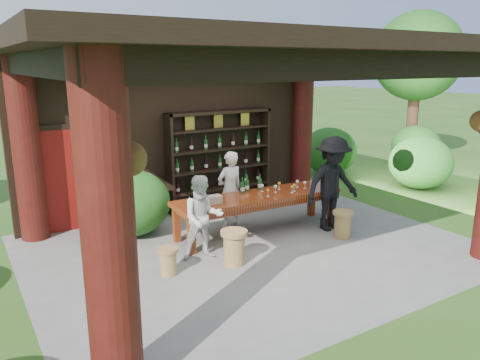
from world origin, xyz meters
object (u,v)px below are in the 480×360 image
stool_near_right (343,224)px  stool_far_left (168,261)px  wine_shelf (220,159)px  tasting_table (258,201)px  guest_man (332,184)px  guest_woman (203,218)px  host (230,189)px  stool_near_left (234,247)px  napkin_basket (214,199)px

stool_near_right → stool_far_left: size_ratio=1.17×
wine_shelf → tasting_table: size_ratio=0.74×
stool_near_right → guest_man: (0.12, 0.46, 0.65)m
stool_near_right → guest_woman: 2.73m
host → guest_woman: host is taller
wine_shelf → host: 1.39m
stool_near_left → host: bearing=61.4°
guest_woman → tasting_table: bearing=36.3°
tasting_table → stool_near_right: tasting_table is taller
stool_near_left → stool_near_right: size_ratio=1.12×
tasting_table → guest_man: bearing=-24.6°
stool_near_left → stool_near_right: stool_near_left is taller
stool_near_right → napkin_basket: (-2.17, 1.01, 0.55)m
stool_near_left → guest_woman: (-0.30, 0.49, 0.40)m
tasting_table → stool_near_left: 1.58m
host → guest_man: size_ratio=0.83×
host → guest_man: 1.99m
wine_shelf → guest_woman: 2.94m
stool_far_left → stool_near_left: bearing=-10.9°
stool_near_right → napkin_basket: napkin_basket is taller
stool_far_left → guest_woman: guest_woman is taller
napkin_basket → wine_shelf: bearing=57.9°
wine_shelf → tasting_table: bearing=-96.4°
stool_far_left → host: host is taller
host → guest_man: bearing=138.9°
wine_shelf → stool_far_left: 3.71m
stool_near_left → guest_man: 2.57m
napkin_basket → guest_woman: bearing=-134.6°
host → stool_near_right: bearing=127.4°
tasting_table → host: size_ratio=2.20×
tasting_table → stool_near_left: (-1.16, -1.02, -0.33)m
stool_near_right → host: (-1.46, 1.64, 0.49)m
stool_near_right → host: host is taller
tasting_table → stool_near_right: 1.63m
wine_shelf → host: wine_shelf is taller
tasting_table → napkin_basket: size_ratio=12.88×
stool_near_left → stool_far_left: (-1.06, 0.20, -0.07)m
guest_woman → guest_man: bearing=14.9°
tasting_table → napkin_basket: napkin_basket is taller
guest_man → stool_far_left: bearing=-173.6°
guest_woman → stool_near_left: bearing=-41.9°
host → napkin_basket: size_ratio=5.84×
stool_far_left → guest_man: bearing=3.6°
guest_man → napkin_basket: 2.36m
stool_far_left → guest_man: (3.52, 0.22, 0.69)m
stool_near_left → napkin_basket: size_ratio=2.20×
wine_shelf → guest_man: size_ratio=1.35×
stool_far_left → guest_man: guest_man is taller
wine_shelf → napkin_basket: 2.25m
wine_shelf → stool_near_right: 3.17m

